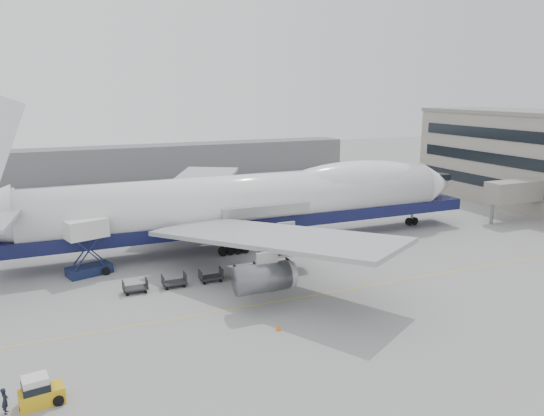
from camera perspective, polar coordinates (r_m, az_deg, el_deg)
name	(u,v)px	position (r m, az deg, el deg)	size (l,w,h in m)	color
ground	(289,275)	(55.91, 1.89, -7.22)	(260.00, 260.00, 0.00)	gray
apron_line	(317,295)	(50.91, 4.82, -9.29)	(60.00, 0.15, 0.01)	gold
hangar	(108,163)	(119.18, -17.22, 4.60)	(110.00, 8.00, 7.00)	slate
airliner	(253,200)	(65.25, -2.06, 0.82)	(67.00, 55.30, 19.98)	white
catering_truck	(87,243)	(58.23, -19.26, -3.59)	(4.86, 3.94, 5.98)	#172145
baggage_tug	(39,392)	(37.27, -23.75, -17.65)	(2.75, 1.72, 1.90)	gold
ground_worker	(5,401)	(37.24, -26.79, -18.02)	(0.60, 0.40, 1.65)	black
traffic_cone	(278,327)	(43.73, 0.70, -12.70)	(0.38, 0.38, 0.57)	orange
dolly_0	(135,287)	(52.72, -14.49, -8.27)	(2.30, 1.35, 1.30)	#2D2D30
dolly_1	(174,282)	(53.35, -10.48, -7.82)	(2.30, 1.35, 1.30)	#2D2D30
dolly_2	(211,277)	(54.23, -6.58, -7.34)	(2.30, 1.35, 1.30)	#2D2D30
dolly_3	(246,272)	(55.35, -2.84, -6.85)	(2.30, 1.35, 1.30)	#2D2D30
dolly_4	(279,267)	(56.70, 0.74, -6.36)	(2.30, 1.35, 1.30)	#2D2D30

